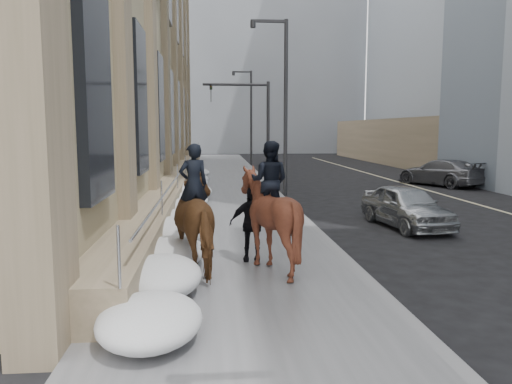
# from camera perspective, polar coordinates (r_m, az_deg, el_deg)

# --- Properties ---
(ground) EXTENTS (140.00, 140.00, 0.00)m
(ground) POSITION_cam_1_polar(r_m,az_deg,el_deg) (9.44, -1.82, -12.06)
(ground) COLOR black
(ground) RESTS_ON ground
(sidewalk) EXTENTS (5.00, 80.00, 0.12)m
(sidewalk) POSITION_cam_1_polar(r_m,az_deg,el_deg) (19.15, -3.52, -1.98)
(sidewalk) COLOR #565658
(sidewalk) RESTS_ON ground
(curb) EXTENTS (0.24, 80.00, 0.12)m
(curb) POSITION_cam_1_polar(r_m,az_deg,el_deg) (19.40, 4.24, -1.87)
(curb) COLOR slate
(curb) RESTS_ON ground
(lane_line) EXTENTS (0.15, 70.00, 0.01)m
(lane_line) POSITION_cam_1_polar(r_m,az_deg,el_deg) (22.08, 24.86, -1.56)
(lane_line) COLOR #BFB78C
(lane_line) RESTS_ON ground
(limestone_building) EXTENTS (6.10, 44.00, 18.00)m
(limestone_building) POSITION_cam_1_polar(r_m,az_deg,el_deg) (29.82, -14.92, 18.17)
(limestone_building) COLOR #8C7E5B
(limestone_building) RESTS_ON ground
(bg_building_mid) EXTENTS (30.00, 12.00, 28.00)m
(bg_building_mid) POSITION_cam_1_polar(r_m,az_deg,el_deg) (69.90, -1.37, 16.17)
(bg_building_mid) COLOR slate
(bg_building_mid) RESTS_ON ground
(bg_building_far) EXTENTS (24.00, 12.00, 20.00)m
(bg_building_far) POSITION_cam_1_polar(r_m,az_deg,el_deg) (81.38, -9.13, 11.98)
(bg_building_far) COLOR gray
(bg_building_far) RESTS_ON ground
(streetlight_mid) EXTENTS (1.71, 0.24, 8.00)m
(streetlight_mid) POSITION_cam_1_polar(r_m,az_deg,el_deg) (23.17, 3.02, 10.83)
(streetlight_mid) COLOR #2D2D30
(streetlight_mid) RESTS_ON ground
(streetlight_far) EXTENTS (1.71, 0.24, 8.00)m
(streetlight_far) POSITION_cam_1_polar(r_m,az_deg,el_deg) (43.04, -0.77, 9.16)
(streetlight_far) COLOR #2D2D30
(streetlight_far) RESTS_ON ground
(traffic_signal) EXTENTS (4.10, 0.22, 6.00)m
(traffic_signal) POSITION_cam_1_polar(r_m,az_deg,el_deg) (31.02, -0.32, 8.85)
(traffic_signal) COLOR #2D2D30
(traffic_signal) RESTS_ON ground
(snow_bank) EXTENTS (1.70, 18.10, 0.76)m
(snow_bank) POSITION_cam_1_polar(r_m,az_deg,el_deg) (17.24, -8.09, -1.69)
(snow_bank) COLOR silver
(snow_bank) RESTS_ON sidewalk
(mounted_horse_left) EXTENTS (1.84, 2.68, 2.70)m
(mounted_horse_left) POSITION_cam_1_polar(r_m,az_deg,el_deg) (10.58, -6.11, -3.19)
(mounted_horse_left) COLOR #442914
(mounted_horse_left) RESTS_ON sidewalk
(mounted_horse_right) EXTENTS (2.33, 2.46, 2.75)m
(mounted_horse_right) POSITION_cam_1_polar(r_m,az_deg,el_deg) (10.66, 1.43, -2.61)
(mounted_horse_right) COLOR #441F13
(mounted_horse_right) RESTS_ON sidewalk
(pedestrian) EXTENTS (1.04, 0.56, 1.69)m
(pedestrian) POSITION_cam_1_polar(r_m,az_deg,el_deg) (11.38, -0.56, -3.68)
(pedestrian) COLOR black
(pedestrian) RESTS_ON sidewalk
(car_silver) EXTENTS (2.10, 4.15, 1.36)m
(car_silver) POSITION_cam_1_polar(r_m,az_deg,el_deg) (16.58, 16.78, -1.55)
(car_silver) COLOR #9DA1A4
(car_silver) RESTS_ON ground
(car_grey) EXTENTS (3.96, 5.42, 1.46)m
(car_grey) POSITION_cam_1_polar(r_m,az_deg,el_deg) (29.36, 20.35, 2.10)
(car_grey) COLOR #5B5D63
(car_grey) RESTS_ON ground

